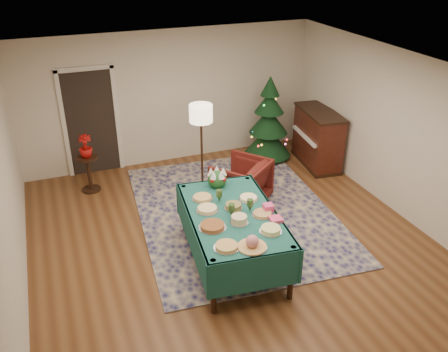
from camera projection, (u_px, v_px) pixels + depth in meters
name	position (u px, v px, depth m)	size (l,w,h in m)	color
room_shell	(238.00, 171.00, 6.63)	(7.00, 7.00, 7.00)	#593319
doorway	(91.00, 120.00, 9.11)	(1.08, 0.04, 2.16)	black
rug	(234.00, 211.00, 8.21)	(3.20, 4.20, 0.02)	#15154F
buffet_table	(233.00, 223.00, 6.69)	(1.47, 2.25, 0.83)	black
platter_0	(227.00, 246.00, 5.88)	(0.33, 0.33, 0.05)	silver
platter_1	(252.00, 243.00, 5.86)	(0.38, 0.38, 0.18)	silver
platter_2	(271.00, 230.00, 6.19)	(0.30, 0.30, 0.07)	silver
platter_3	(212.00, 226.00, 6.28)	(0.37, 0.37, 0.06)	silver
platter_4	(239.00, 220.00, 6.37)	(0.25, 0.25, 0.11)	silver
platter_5	(262.00, 214.00, 6.56)	(0.30, 0.30, 0.05)	silver
platter_6	(207.00, 209.00, 6.66)	(0.32, 0.32, 0.06)	silver
platter_7	(233.00, 206.00, 6.71)	(0.26, 0.26, 0.08)	silver
platter_8	(249.00, 198.00, 6.95)	(0.29, 0.29, 0.05)	silver
platter_9	(202.00, 198.00, 6.96)	(0.31, 0.31, 0.05)	silver
goblet_0	(219.00, 196.00, 6.85)	(0.09, 0.09, 0.19)	#2D471E
goblet_1	(250.00, 205.00, 6.61)	(0.09, 0.09, 0.19)	#2D471E
goblet_2	(232.00, 210.00, 6.50)	(0.09, 0.09, 0.19)	#2D471E
napkin_stack	(276.00, 219.00, 6.44)	(0.17, 0.17, 0.04)	#EE4273
gift_box	(268.00, 208.00, 6.64)	(0.13, 0.13, 0.11)	#E13E7A
centerpiece	(217.00, 178.00, 7.25)	(0.30, 0.30, 0.34)	#1E4C1E
armchair	(241.00, 180.00, 8.33)	(0.86, 0.80, 0.88)	#501611
floor_lamp	(201.00, 119.00, 8.22)	(0.41, 0.41, 1.69)	#A57F3F
side_table	(89.00, 174.00, 8.75)	(0.38, 0.38, 0.68)	black
potted_plant	(86.00, 151.00, 8.53)	(0.24, 0.43, 0.24)	#A30E0B
christmas_tree	(269.00, 122.00, 9.82)	(1.19, 1.19, 1.78)	black
piano	(318.00, 139.00, 9.67)	(0.78, 1.40, 1.15)	black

